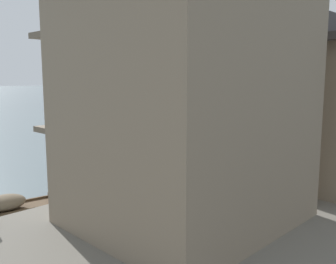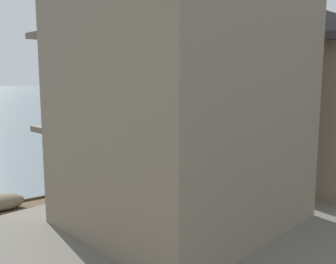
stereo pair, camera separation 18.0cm
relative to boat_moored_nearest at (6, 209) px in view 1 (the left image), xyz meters
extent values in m
cube|color=brown|center=(0.00, 0.00, -0.17)|extent=(1.72, 4.17, 0.24)
cube|color=brown|center=(0.28, 1.85, 0.05)|extent=(1.05, 0.51, 0.21)
cube|color=brown|center=(-0.51, 0.08, -0.01)|extent=(0.62, 3.52, 0.08)
cube|color=brown|center=(0.51, -0.08, -0.01)|extent=(0.62, 3.52, 0.08)
ellipsoid|color=brown|center=(0.00, 0.00, 0.22)|extent=(1.21, 1.55, 0.55)
cube|color=brown|center=(0.16, 7.20, -0.15)|extent=(1.48, 4.89, 0.28)
cube|color=brown|center=(0.40, 9.44, 0.11)|extent=(0.91, 0.45, 0.25)
cube|color=brown|center=(-0.08, 4.95, 0.11)|extent=(0.91, 0.45, 0.25)
cube|color=brown|center=(-0.28, 7.24, 0.03)|extent=(0.53, 4.30, 0.08)
cube|color=brown|center=(0.61, 7.15, 0.03)|extent=(0.53, 4.30, 0.08)
ellipsoid|color=#4C6B42|center=(0.16, 7.20, 0.23)|extent=(1.00, 1.31, 0.48)
cube|color=brown|center=(0.06, 21.78, -0.14)|extent=(1.46, 5.19, 0.30)
cube|color=brown|center=(-0.17, 24.18, 0.14)|extent=(0.91, 0.44, 0.27)
cube|color=brown|center=(0.29, 19.38, 0.14)|extent=(0.91, 0.44, 0.27)
cube|color=brown|center=(-0.39, 21.74, 0.04)|extent=(0.52, 4.61, 0.08)
cube|color=brown|center=(0.50, 21.82, 0.04)|extent=(0.52, 4.61, 0.08)
ellipsoid|color=#4C6B42|center=(0.06, 21.78, 0.25)|extent=(0.99, 1.31, 0.48)
cube|color=#423328|center=(0.80, 28.53, -0.17)|extent=(0.91, 4.45, 0.23)
cube|color=#423328|center=(0.77, 26.46, 0.05)|extent=(0.76, 0.37, 0.21)
cube|color=#423328|center=(0.42, 28.53, -0.02)|extent=(0.14, 3.94, 0.08)
cube|color=brown|center=(-6.60, 20.15, -0.16)|extent=(4.39, 4.22, 0.26)
cube|color=brown|center=(-4.84, 18.47, 0.08)|extent=(0.83, 0.85, 0.23)
cube|color=brown|center=(-8.37, 21.82, 0.08)|extent=(0.83, 0.85, 0.23)
cube|color=brown|center=(-6.32, 20.45, 0.01)|extent=(3.45, 3.27, 0.08)
cube|color=brown|center=(-6.89, 19.84, 0.01)|extent=(3.45, 3.27, 0.08)
cube|color=brown|center=(-7.32, 50.51, -0.17)|extent=(3.40, 5.39, 0.24)
cube|color=brown|center=(-8.48, 52.84, 0.06)|extent=(1.01, 0.75, 0.22)
cube|color=brown|center=(-7.76, 50.29, -0.01)|extent=(2.30, 4.51, 0.08)
ellipsoid|color=brown|center=(-7.32, 50.51, 0.21)|extent=(1.45, 1.62, 0.52)
cube|color=#7F705B|center=(6.27, 2.71, 4.50)|extent=(5.18, 5.86, 7.80)
cube|color=brown|center=(3.33, 2.71, 3.20)|extent=(0.70, 5.86, 0.16)
cube|color=brown|center=(3.33, 2.71, 5.80)|extent=(0.70, 5.86, 0.16)
cube|color=#7F705B|center=(6.54, 9.88, 3.20)|extent=(5.73, 5.63, 5.20)
cube|color=brown|center=(3.33, 9.88, 3.20)|extent=(0.70, 5.63, 0.16)
cube|color=#3D3838|center=(6.54, 9.88, 5.92)|extent=(6.63, 6.53, 0.24)
cube|color=#3D3838|center=(6.54, 9.88, 6.39)|extent=(3.44, 6.53, 0.70)
cube|color=brown|center=(3.33, 16.67, 3.20)|extent=(0.70, 5.83, 0.16)
cylinder|color=#473828|center=(2.61, 5.55, 1.09)|extent=(0.20, 0.20, 0.97)
camera|label=1|loc=(13.16, -5.05, 4.67)|focal=39.88mm
camera|label=2|loc=(13.28, -4.93, 4.67)|focal=39.88mm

